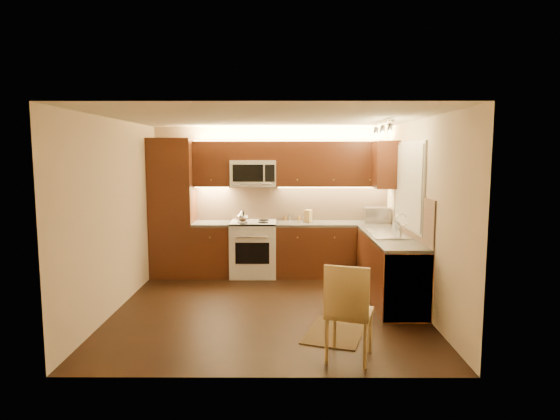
{
  "coord_description": "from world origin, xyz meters",
  "views": [
    {
      "loc": [
        0.17,
        -6.13,
        2.05
      ],
      "look_at": [
        0.15,
        0.55,
        1.25
      ],
      "focal_mm": 30.3,
      "sensor_mm": 36.0,
      "label": 1
    }
  ],
  "objects_px": {
    "knife_block": "(308,216)",
    "microwave": "(253,173)",
    "dining_chair": "(349,310)",
    "sink": "(388,229)",
    "soap_bottle": "(396,224)",
    "stove": "(254,249)",
    "toaster_oven": "(377,215)",
    "kettle": "(242,216)"
  },
  "relations": [
    {
      "from": "toaster_oven",
      "to": "sink",
      "type": "bearing_deg",
      "value": -92.52
    },
    {
      "from": "stove",
      "to": "soap_bottle",
      "type": "distance_m",
      "value": 2.38
    },
    {
      "from": "knife_block",
      "to": "toaster_oven",
      "type": "bearing_deg",
      "value": 23.44
    },
    {
      "from": "stove",
      "to": "soap_bottle",
      "type": "xyz_separation_m",
      "value": [
        2.22,
        -0.67,
        0.53
      ]
    },
    {
      "from": "toaster_oven",
      "to": "knife_block",
      "type": "relative_size",
      "value": 2.01
    },
    {
      "from": "stove",
      "to": "microwave",
      "type": "bearing_deg",
      "value": 90.0
    },
    {
      "from": "stove",
      "to": "kettle",
      "type": "bearing_deg",
      "value": -125.73
    },
    {
      "from": "kettle",
      "to": "microwave",
      "type": "bearing_deg",
      "value": 45.98
    },
    {
      "from": "sink",
      "to": "soap_bottle",
      "type": "distance_m",
      "value": 0.5
    },
    {
      "from": "knife_block",
      "to": "microwave",
      "type": "bearing_deg",
      "value": -162.66
    },
    {
      "from": "kettle",
      "to": "knife_block",
      "type": "distance_m",
      "value": 1.11
    },
    {
      "from": "sink",
      "to": "dining_chair",
      "type": "distance_m",
      "value": 2.33
    },
    {
      "from": "kettle",
      "to": "soap_bottle",
      "type": "bearing_deg",
      "value": -30.42
    },
    {
      "from": "toaster_oven",
      "to": "knife_block",
      "type": "height_order",
      "value": "toaster_oven"
    },
    {
      "from": "stove",
      "to": "kettle",
      "type": "xyz_separation_m",
      "value": [
        -0.16,
        -0.23,
        0.58
      ]
    },
    {
      "from": "microwave",
      "to": "sink",
      "type": "relative_size",
      "value": 0.88
    },
    {
      "from": "toaster_oven",
      "to": "dining_chair",
      "type": "relative_size",
      "value": 0.43
    },
    {
      "from": "toaster_oven",
      "to": "dining_chair",
      "type": "height_order",
      "value": "toaster_oven"
    },
    {
      "from": "toaster_oven",
      "to": "dining_chair",
      "type": "xyz_separation_m",
      "value": [
        -0.92,
        -3.31,
        -0.53
      ]
    },
    {
      "from": "sink",
      "to": "toaster_oven",
      "type": "relative_size",
      "value": 2.03
    },
    {
      "from": "stove",
      "to": "sink",
      "type": "relative_size",
      "value": 1.07
    },
    {
      "from": "microwave",
      "to": "dining_chair",
      "type": "bearing_deg",
      "value": -71.2
    },
    {
      "from": "stove",
      "to": "knife_block",
      "type": "distance_m",
      "value": 1.07
    },
    {
      "from": "soap_bottle",
      "to": "dining_chair",
      "type": "distance_m",
      "value": 2.83
    },
    {
      "from": "microwave",
      "to": "dining_chair",
      "type": "distance_m",
      "value": 3.78
    },
    {
      "from": "microwave",
      "to": "knife_block",
      "type": "bearing_deg",
      "value": -5.29
    },
    {
      "from": "sink",
      "to": "dining_chair",
      "type": "relative_size",
      "value": 0.87
    },
    {
      "from": "kettle",
      "to": "toaster_oven",
      "type": "height_order",
      "value": "toaster_oven"
    },
    {
      "from": "sink",
      "to": "kettle",
      "type": "height_order",
      "value": "kettle"
    },
    {
      "from": "microwave",
      "to": "dining_chair",
      "type": "xyz_separation_m",
      "value": [
        1.15,
        -3.38,
        -1.23
      ]
    },
    {
      "from": "microwave",
      "to": "sink",
      "type": "height_order",
      "value": "microwave"
    },
    {
      "from": "stove",
      "to": "soap_bottle",
      "type": "height_order",
      "value": "soap_bottle"
    },
    {
      "from": "sink",
      "to": "kettle",
      "type": "distance_m",
      "value": 2.34
    },
    {
      "from": "kettle",
      "to": "knife_block",
      "type": "bearing_deg",
      "value": -5.51
    },
    {
      "from": "soap_bottle",
      "to": "dining_chair",
      "type": "relative_size",
      "value": 0.17
    },
    {
      "from": "microwave",
      "to": "soap_bottle",
      "type": "relative_size",
      "value": 4.42
    },
    {
      "from": "knife_block",
      "to": "soap_bottle",
      "type": "relative_size",
      "value": 1.23
    },
    {
      "from": "sink",
      "to": "soap_bottle",
      "type": "xyz_separation_m",
      "value": [
        0.22,
        0.45,
        0.01
      ]
    },
    {
      "from": "stove",
      "to": "kettle",
      "type": "relative_size",
      "value": 3.96
    },
    {
      "from": "microwave",
      "to": "dining_chair",
      "type": "height_order",
      "value": "microwave"
    },
    {
      "from": "soap_bottle",
      "to": "dining_chair",
      "type": "xyz_separation_m",
      "value": [
        -1.07,
        -2.58,
        -0.49
      ]
    },
    {
      "from": "microwave",
      "to": "sink",
      "type": "bearing_deg",
      "value": -32.21
    }
  ]
}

